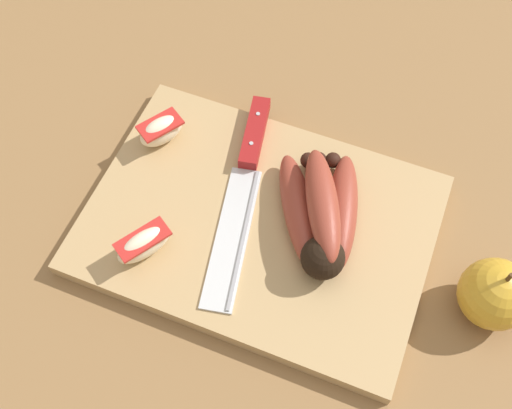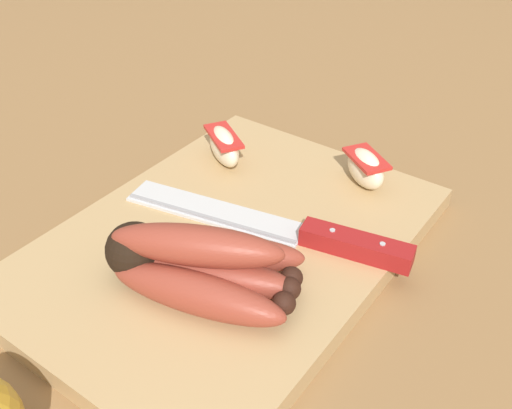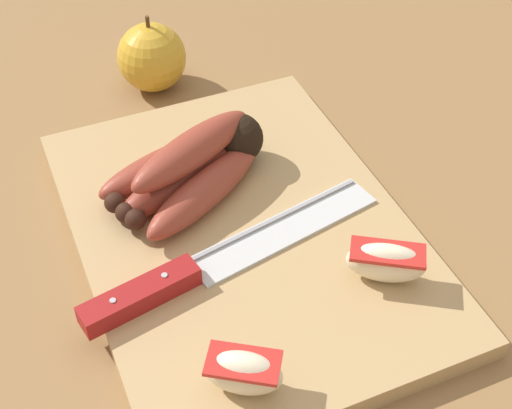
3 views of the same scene
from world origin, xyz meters
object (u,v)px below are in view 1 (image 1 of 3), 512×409
banana_bunch (321,214)px  chefs_knife (248,167)px  apple_wedge_near (161,131)px  whole_apple (494,296)px  apple_wedge_middle (144,244)px

banana_bunch → chefs_knife: 0.11m
banana_bunch → chefs_knife: size_ratio=0.60×
apple_wedge_near → whole_apple: size_ratio=0.70×
apple_wedge_near → apple_wedge_middle: size_ratio=0.91×
apple_wedge_near → apple_wedge_middle: same height
banana_bunch → apple_wedge_near: size_ratio=2.70×
banana_bunch → apple_wedge_middle: 0.20m
apple_wedge_middle → whole_apple: 0.37m
apple_wedge_near → apple_wedge_middle: 0.15m
apple_wedge_near → apple_wedge_middle: bearing=-70.9°
banana_bunch → whole_apple: 0.20m
apple_wedge_near → apple_wedge_middle: (0.05, -0.14, 0.00)m
apple_wedge_near → whole_apple: (0.41, -0.06, -0.00)m
chefs_knife → apple_wedge_near: (-0.11, 0.00, 0.01)m
chefs_knife → apple_wedge_middle: bearing=-113.9°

